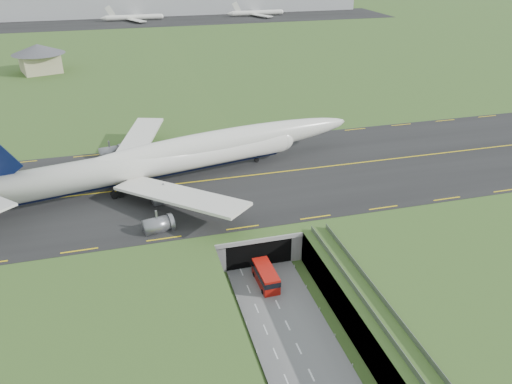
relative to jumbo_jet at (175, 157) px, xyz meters
name	(u,v)px	position (x,y,z in m)	size (l,w,h in m)	color
ground	(272,294)	(10.86, -35.74, -11.15)	(900.00, 900.00, 0.00)	#3B5D25
airfield_deck	(272,279)	(10.86, -35.74, -8.15)	(800.00, 800.00, 6.00)	gray
trench_road	(287,324)	(10.86, -43.24, -11.05)	(12.00, 75.00, 0.20)	slate
taxiway	(228,178)	(10.86, -2.74, -5.06)	(800.00, 44.00, 0.18)	black
tunnel_portal	(247,227)	(10.86, -19.02, -7.81)	(17.00, 22.30, 6.00)	gray
guideway	(394,336)	(21.86, -54.85, -5.82)	(3.00, 53.00, 7.05)	#A8A8A3
jumbo_jet	(175,157)	(0.00, 0.00, 0.00)	(87.59, 56.77, 19.17)	silver
shuttle_tram	(266,276)	(10.57, -32.90, -9.47)	(3.07, 7.56, 3.05)	#A9130B
service_building	(39,56)	(-38.15, 110.51, 1.20)	(24.56, 24.56, 10.71)	tan
cargo_terminal	(142,3)	(10.73, 263.68, 2.81)	(320.00, 67.00, 15.60)	#B2B2B2
distant_hills	(204,6)	(75.24, 394.26, -15.15)	(700.00, 91.00, 60.00)	#51615C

